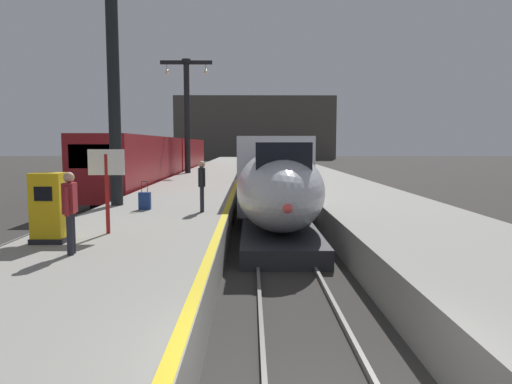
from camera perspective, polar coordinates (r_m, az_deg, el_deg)
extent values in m
cube|color=gray|center=(30.01, -6.58, 0.39)|extent=(4.80, 110.00, 1.05)
cube|color=gray|center=(30.26, 8.86, 0.41)|extent=(4.80, 110.00, 1.05)
cube|color=yellow|center=(29.82, -2.23, 1.41)|extent=(0.20, 107.80, 0.01)
cube|color=slate|center=(32.63, -0.30, 0.04)|extent=(0.08, 110.00, 0.12)
cube|color=slate|center=(32.67, 2.34, 0.04)|extent=(0.08, 110.00, 0.12)
cube|color=slate|center=(33.58, -14.26, 0.02)|extent=(0.08, 110.00, 0.12)
cube|color=slate|center=(33.26, -11.74, 0.02)|extent=(0.08, 110.00, 0.12)
ellipsoid|color=silver|center=(15.53, 2.83, 0.31)|extent=(2.78, 7.03, 2.56)
cube|color=#28282D|center=(15.40, 2.88, -5.59)|extent=(2.46, 5.98, 0.55)
cube|color=black|center=(13.88, 3.24, 4.08)|extent=(1.59, 1.00, 0.90)
sphere|color=#F24C4C|center=(12.14, 3.80, -1.93)|extent=(0.28, 0.28, 0.28)
cube|color=silver|center=(24.59, 1.56, 2.88)|extent=(2.90, 14.00, 3.05)
cube|color=black|center=(24.55, -1.76, 4.16)|extent=(0.04, 11.90, 0.80)
cube|color=black|center=(24.66, 4.87, 4.15)|extent=(0.04, 11.90, 0.80)
cube|color=silver|center=(24.68, 1.55, -0.08)|extent=(2.92, 13.30, 0.24)
cube|color=black|center=(20.31, 2.02, -2.82)|extent=(2.03, 2.20, 0.56)
cube|color=black|center=(29.19, 1.21, -0.20)|extent=(2.03, 2.20, 0.56)
cube|color=silver|center=(41.17, 0.68, 4.03)|extent=(2.90, 18.00, 3.05)
cube|color=black|center=(41.15, -1.30, 4.79)|extent=(0.04, 15.84, 0.80)
cube|color=black|center=(41.21, 2.66, 4.79)|extent=(0.04, 15.84, 0.80)
cube|color=black|center=(35.16, 0.90, 0.81)|extent=(2.03, 2.20, 0.56)
cube|color=black|center=(47.36, 0.51, 2.08)|extent=(2.03, 2.20, 0.56)
cube|color=maroon|center=(31.63, -13.74, 3.49)|extent=(2.85, 18.00, 3.30)
cube|color=black|center=(22.98, -18.84, 4.06)|extent=(2.28, 0.08, 1.10)
cube|color=black|center=(31.97, -16.20, 4.34)|extent=(0.04, 15.30, 0.90)
cube|color=black|center=(31.33, -11.27, 4.44)|extent=(0.04, 15.30, 0.90)
cube|color=black|center=(26.21, -16.49, -1.16)|extent=(2.00, 2.00, 0.52)
cube|color=black|center=(37.37, -11.68, 0.95)|extent=(2.00, 2.00, 0.52)
cube|color=maroon|center=(49.92, -8.90, 4.34)|extent=(2.85, 18.00, 3.30)
cylinder|color=black|center=(18.42, -16.66, 12.33)|extent=(0.44, 0.44, 8.87)
cylinder|color=black|center=(37.91, -8.25, 8.90)|extent=(0.44, 0.44, 8.77)
cylinder|color=black|center=(38.38, -8.34, 15.22)|extent=(0.68, 0.68, 0.30)
cube|color=black|center=(38.37, -8.34, 15.08)|extent=(4.00, 0.24, 0.28)
cylinder|color=black|center=(38.53, -10.62, 14.47)|extent=(0.03, 0.03, 0.60)
sphere|color=#EFEACC|center=(38.48, -10.61, 13.96)|extent=(0.36, 0.36, 0.36)
cylinder|color=black|center=(38.14, -6.02, 14.63)|extent=(0.03, 0.03, 0.60)
sphere|color=#EFEACC|center=(38.09, -6.02, 14.11)|extent=(0.36, 0.36, 0.36)
cylinder|color=#23232D|center=(15.88, -6.48, -0.89)|extent=(0.13, 0.13, 0.85)
cylinder|color=#23232D|center=(16.05, -6.46, -0.82)|extent=(0.13, 0.13, 0.85)
cube|color=black|center=(15.90, -6.50, 1.78)|extent=(0.24, 0.39, 0.62)
cylinder|color=black|center=(15.67, -6.54, 1.53)|extent=(0.09, 0.09, 0.58)
cylinder|color=black|center=(16.14, -6.46, 1.66)|extent=(0.09, 0.09, 0.58)
sphere|color=tan|center=(15.88, -6.52, 3.29)|extent=(0.22, 0.22, 0.22)
cylinder|color=#23232D|center=(10.56, -21.13, -4.59)|extent=(0.13, 0.13, 0.85)
cylinder|color=#23232D|center=(10.40, -21.36, -4.76)|extent=(0.13, 0.13, 0.85)
cube|color=maroon|center=(10.38, -21.39, -0.68)|extent=(0.26, 0.40, 0.62)
cylinder|color=maroon|center=(10.61, -21.06, -0.80)|extent=(0.09, 0.09, 0.58)
cylinder|color=maroon|center=(10.15, -21.71, -1.11)|extent=(0.09, 0.09, 0.58)
sphere|color=tan|center=(10.34, -21.47, 1.64)|extent=(0.22, 0.22, 0.22)
cube|color=navy|center=(16.88, -13.16, -1.04)|extent=(0.40, 0.22, 0.60)
cylinder|color=#262628|center=(16.85, -13.53, 0.58)|extent=(0.02, 0.02, 0.36)
cylinder|color=#262628|center=(16.81, -12.86, 0.58)|extent=(0.02, 0.02, 0.36)
cube|color=#262628|center=(16.82, -13.21, 1.23)|extent=(0.22, 0.03, 0.02)
cube|color=yellow|center=(11.88, -23.50, -1.74)|extent=(0.70, 0.56, 1.60)
cube|color=black|center=(11.58, -24.11, -0.20)|extent=(0.40, 0.02, 0.32)
cube|color=black|center=(11.99, -23.36, -5.25)|extent=(0.76, 0.62, 0.12)
cylinder|color=maroon|center=(12.53, -17.36, -0.24)|extent=(0.10, 0.10, 2.00)
cube|color=white|center=(12.48, -17.47, 3.42)|extent=(0.90, 0.06, 0.64)
cube|color=#4C4742|center=(107.04, -0.12, 7.71)|extent=(36.00, 2.00, 14.00)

